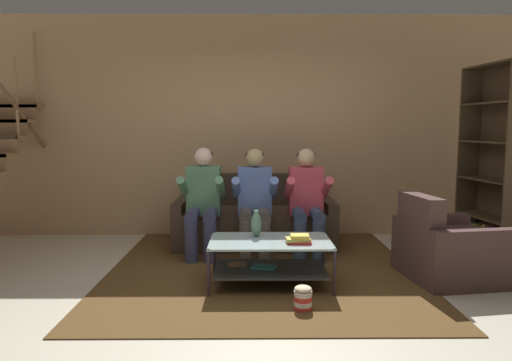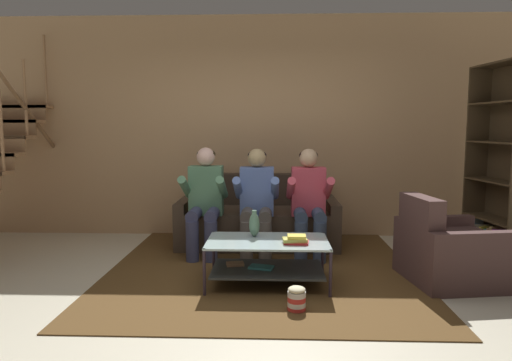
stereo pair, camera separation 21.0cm
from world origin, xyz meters
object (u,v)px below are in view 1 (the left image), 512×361
at_px(coffee_table, 269,255).
at_px(popcorn_tub, 303,298).
at_px(person_seated_left, 203,197).
at_px(armchair, 447,250).
at_px(person_seated_right, 307,198).
at_px(book_stack, 299,239).
at_px(person_seated_middle, 255,198).
at_px(vase, 256,224).
at_px(bookshelf, 492,182).
at_px(couch, 255,221).

xyz_separation_m(coffee_table, popcorn_tub, (0.24, -0.60, -0.18)).
relative_size(person_seated_left, armchair, 1.31).
distance_m(person_seated_right, armchair, 1.54).
relative_size(book_stack, popcorn_tub, 1.19).
bearing_deg(armchair, person_seated_left, 161.26).
xyz_separation_m(person_seated_middle, book_stack, (0.39, -1.07, -0.21)).
relative_size(vase, book_stack, 1.05).
bearing_deg(bookshelf, vase, -161.54).
height_order(vase, book_stack, vase).
bearing_deg(person_seated_middle, vase, -89.52).
height_order(coffee_table, popcorn_tub, coffee_table).
xyz_separation_m(couch, person_seated_left, (-0.58, -0.53, 0.38)).
bearing_deg(person_seated_middle, couch, 90.00).
relative_size(person_seated_right, vase, 4.82).
bearing_deg(couch, coffee_table, -85.11).
bearing_deg(person_seated_right, book_stack, -100.41).
bearing_deg(person_seated_left, popcorn_tub, -58.61).
bearing_deg(popcorn_tub, vase, 116.31).
height_order(vase, armchair, armchair).
xyz_separation_m(person_seated_left, bookshelf, (3.28, 0.07, 0.16)).
relative_size(person_seated_middle, armchair, 1.30).
relative_size(vase, bookshelf, 0.12).
bearing_deg(person_seated_middle, book_stack, -70.17).
distance_m(coffee_table, popcorn_tub, 0.67).
height_order(person_seated_middle, popcorn_tub, person_seated_middle).
height_order(coffee_table, armchair, armchair).
bearing_deg(vase, book_stack, -32.81).
xyz_separation_m(person_seated_left, person_seated_right, (1.17, -0.00, -0.01)).
distance_m(book_stack, popcorn_tub, 0.61).
bearing_deg(bookshelf, person_seated_right, -178.05).
distance_m(coffee_table, vase, 0.31).
relative_size(couch, bookshelf, 0.90).
height_order(couch, vase, couch).
xyz_separation_m(coffee_table, book_stack, (0.26, -0.11, 0.17)).
relative_size(couch, popcorn_tub, 9.55).
distance_m(book_stack, bookshelf, 2.61).
xyz_separation_m(coffee_table, vase, (-0.12, 0.14, 0.26)).
height_order(book_stack, popcorn_tub, book_stack).
height_order(couch, person_seated_left, person_seated_left).
distance_m(person_seated_middle, coffee_table, 1.04).
relative_size(person_seated_right, coffee_table, 1.09).
distance_m(bookshelf, popcorn_tub, 2.94).
distance_m(couch, bookshelf, 2.79).
xyz_separation_m(person_seated_middle, person_seated_right, (0.58, 0.00, 0.00)).
distance_m(person_seated_right, coffee_table, 1.13).
bearing_deg(armchair, couch, 143.64).
bearing_deg(couch, person_seated_middle, -90.00).
bearing_deg(person_seated_middle, coffee_table, -82.44).
distance_m(couch, book_stack, 1.66).
relative_size(couch, vase, 7.68).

